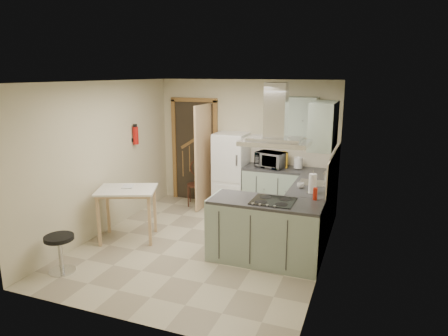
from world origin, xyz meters
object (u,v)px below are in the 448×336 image
at_px(peninsula, 265,231).
at_px(microwave, 271,160).
at_px(stool, 61,254).
at_px(extractor_hood, 275,143).
at_px(fridge, 231,171).
at_px(drop_leaf_table, 128,214).
at_px(bentwood_chair, 196,185).

distance_m(peninsula, microwave, 2.10).
bearing_deg(stool, extractor_hood, 26.40).
height_order(fridge, microwave, fridge).
bearing_deg(stool, drop_leaf_table, 79.81).
bearing_deg(bentwood_chair, extractor_hood, -61.40).
distance_m(extractor_hood, microwave, 2.15).
bearing_deg(bentwood_chair, peninsula, -62.82).
bearing_deg(drop_leaf_table, extractor_hood, -21.46).
relative_size(stool, microwave, 0.99).
bearing_deg(peninsula, stool, -152.68).
distance_m(drop_leaf_table, microwave, 2.77).
xyz_separation_m(peninsula, drop_leaf_table, (-2.26, -0.02, -0.03)).
relative_size(drop_leaf_table, microwave, 1.71).
xyz_separation_m(extractor_hood, bentwood_chair, (-2.06, 1.94, -1.30)).
distance_m(extractor_hood, bentwood_chair, 3.11).
bearing_deg(bentwood_chair, stool, -117.42).
height_order(extractor_hood, stool, extractor_hood).
bearing_deg(peninsula, microwave, 102.43).
bearing_deg(bentwood_chair, fridge, -14.81).
xyz_separation_m(extractor_hood, drop_leaf_table, (-2.36, -0.02, -1.30)).
bearing_deg(extractor_hood, peninsula, 180.00).
xyz_separation_m(peninsula, bentwood_chair, (-1.96, 1.94, -0.03)).
bearing_deg(drop_leaf_table, stool, -122.24).
distance_m(peninsula, drop_leaf_table, 2.26).
distance_m(bentwood_chair, stool, 3.27).
bearing_deg(peninsula, fridge, 121.74).
bearing_deg(fridge, bentwood_chair, -176.67).
relative_size(extractor_hood, drop_leaf_table, 1.00).
xyz_separation_m(bentwood_chair, stool, (-0.53, -3.22, -0.16)).
xyz_separation_m(stool, microwave, (2.05, 3.25, 0.79)).
height_order(fridge, extractor_hood, extractor_hood).
xyz_separation_m(bentwood_chair, microwave, (1.52, 0.03, 0.63)).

